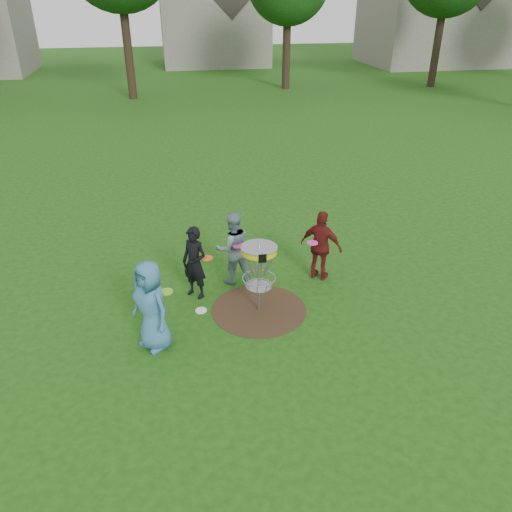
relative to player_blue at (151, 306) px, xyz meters
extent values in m
plane|color=#19470F|center=(1.93, 0.72, -0.80)|extent=(100.00, 100.00, 0.00)
cylinder|color=#47331E|center=(1.93, 0.72, -0.80)|extent=(1.80, 1.80, 0.01)
imported|color=teal|center=(0.00, 0.00, 0.00)|extent=(0.89, 0.93, 1.61)
imported|color=black|center=(0.81, 1.45, -0.07)|extent=(0.63, 0.62, 1.47)
imported|color=gray|center=(1.60, 1.87, -0.03)|extent=(0.85, 0.72, 1.54)
imported|color=maroon|center=(3.40, 1.66, -0.05)|extent=(0.92, 0.84, 1.50)
cylinder|color=white|center=(0.85, 0.89, -0.80)|extent=(0.22, 0.22, 0.02)
cylinder|color=#9EA0A5|center=(1.93, 0.72, -0.11)|extent=(0.05, 0.05, 1.38)
cylinder|color=#DBC10B|center=(1.93, 0.72, 0.48)|extent=(0.64, 0.64, 0.10)
cylinder|color=#9EA0A5|center=(1.93, 0.72, 0.53)|extent=(0.66, 0.66, 0.01)
cube|color=black|center=(1.93, 0.40, 0.48)|extent=(0.14, 0.02, 0.16)
torus|color=#9EA0A5|center=(1.93, 0.72, -0.10)|extent=(0.62, 0.62, 0.02)
torus|color=#9EA0A5|center=(1.93, 0.72, -0.26)|extent=(0.50, 0.50, 0.02)
cylinder|color=#9EA0A5|center=(1.93, 0.72, -0.27)|extent=(0.44, 0.44, 0.01)
cylinder|color=#82D918|center=(0.26, 0.10, 0.18)|extent=(0.22, 0.22, 0.02)
cylinder|color=#F55614|center=(1.04, 1.29, 0.10)|extent=(0.22, 0.22, 0.02)
cylinder|color=#F54099|center=(1.68, 1.60, 0.14)|extent=(0.22, 0.22, 0.02)
cylinder|color=#FF43D2|center=(3.16, 1.51, 0.12)|extent=(0.22, 0.22, 0.02)
cylinder|color=#38281C|center=(-1.07, 22.22, 1.51)|extent=(0.46, 0.46, 4.62)
cylinder|color=#38281C|center=(7.93, 23.72, 1.09)|extent=(0.46, 0.46, 3.78)
cylinder|color=#38281C|center=(16.93, 22.72, 1.30)|extent=(0.46, 0.46, 4.20)
cube|color=gray|center=(4.93, 35.72, 1.70)|extent=(8.00, 7.00, 5.00)
cube|color=gray|center=(21.93, 32.72, 2.20)|extent=(10.00, 8.00, 6.00)
camera|label=1|loc=(0.46, -6.98, 4.57)|focal=35.00mm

